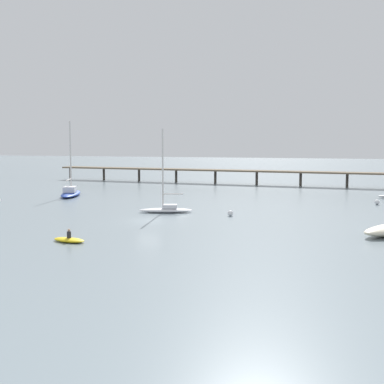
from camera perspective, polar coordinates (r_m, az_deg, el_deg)
The scene contains 7 objects.
ground_plane at distance 55.38m, azimuth -4.82°, elevation -3.24°, with size 400.00×400.00×0.00m, color gray.
pier at distance 98.76m, azimuth 12.85°, elevation 2.67°, with size 77.95×8.77×7.23m.
sailboat_blue at distance 81.97m, azimuth -13.31°, elevation 0.02°, with size 5.58×9.80×11.62m.
sailboat_white at distance 61.67m, azimuth -2.89°, elevation -1.74°, with size 6.66×3.40×10.01m.
dinghy_yellow at distance 45.30m, azimuth -13.48°, elevation -5.15°, with size 3.33×2.01×1.14m.
mooring_buoy_far at distance 73.44m, azimuth 19.85°, elevation -1.07°, with size 0.69×0.69×0.69m, color silver.
mooring_buoy_inner at distance 58.87m, azimuth 4.28°, elevation -2.38°, with size 0.66×0.66×0.66m, color silver.
Camera 1 is at (19.44, -51.13, 8.67)m, focal length 48.08 mm.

